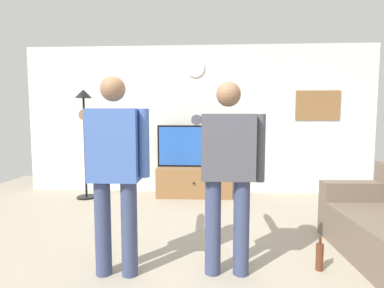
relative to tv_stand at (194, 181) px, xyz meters
name	(u,v)px	position (x,y,z in m)	size (l,w,h in m)	color
ground_plane	(186,272)	(0.05, -2.60, -0.26)	(8.40, 8.40, 0.00)	#9E937F
back_wall	(198,120)	(0.05, 0.35, 1.09)	(6.40, 0.10, 2.70)	silver
tv_stand	(194,181)	(0.00, 0.00, 0.00)	(1.31, 0.52, 0.52)	olive
television	(194,146)	(0.00, 0.05, 0.63)	(1.31, 0.07, 0.74)	black
wall_clock	(195,68)	(0.00, 0.29, 2.03)	(0.33, 0.33, 0.03)	white
framed_picture	(318,105)	(2.21, 0.30, 1.36)	(0.78, 0.04, 0.52)	olive
floor_lamp	(84,121)	(-1.86, -0.24, 1.07)	(0.32, 0.32, 1.86)	black
person_standing_nearer_lamp	(115,164)	(-0.56, -2.66, 0.72)	(0.60, 0.78, 1.73)	#384266
person_standing_nearer_couch	(228,166)	(0.41, -2.59, 0.70)	(0.63, 0.78, 1.68)	#384266
beverage_bottle	(320,256)	(1.25, -2.51, -0.13)	(0.07, 0.07, 0.32)	#592D19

